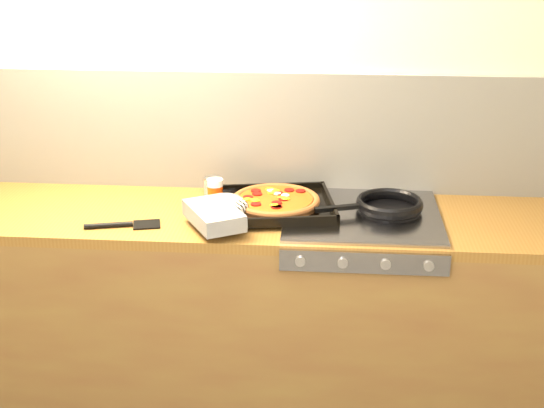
# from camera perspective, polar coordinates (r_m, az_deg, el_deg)

# --- Properties ---
(room_shell) EXTENTS (3.20, 3.20, 3.20)m
(room_shell) POSITION_cam_1_polar(r_m,az_deg,el_deg) (3.16, -1.35, 5.44)
(room_shell) COLOR white
(room_shell) RESTS_ON ground
(counter_run) EXTENTS (3.20, 0.62, 0.90)m
(counter_run) POSITION_cam_1_polar(r_m,az_deg,el_deg) (3.17, -1.79, -8.28)
(counter_run) COLOR brown
(counter_run) RESTS_ON ground
(stovetop) EXTENTS (0.60, 0.56, 0.02)m
(stovetop) POSITION_cam_1_polar(r_m,az_deg,el_deg) (2.96, 6.81, -0.88)
(stovetop) COLOR gray
(stovetop) RESTS_ON counter_run
(pizza_on_tray) EXTENTS (0.60, 0.58, 0.08)m
(pizza_on_tray) POSITION_cam_1_polar(r_m,az_deg,el_deg) (2.93, -1.02, -0.06)
(pizza_on_tray) COLOR black
(pizza_on_tray) RESTS_ON stovetop
(frying_pan) EXTENTS (0.46, 0.33, 0.04)m
(frying_pan) POSITION_cam_1_polar(r_m,az_deg,el_deg) (2.98, 8.72, -0.12)
(frying_pan) COLOR black
(frying_pan) RESTS_ON stovetop
(tomato_can) EXTENTS (0.08, 0.08, 0.10)m
(tomato_can) POSITION_cam_1_polar(r_m,az_deg,el_deg) (3.08, -4.47, 1.08)
(tomato_can) COLOR #A20D14
(tomato_can) RESTS_ON counter_run
(juice_glass) EXTENTS (0.08, 0.08, 0.11)m
(juice_glass) POSITION_cam_1_polar(r_m,az_deg,el_deg) (3.05, -4.30, 0.92)
(juice_glass) COLOR #D3440C
(juice_glass) RESTS_ON counter_run
(wooden_spoon) EXTENTS (0.30, 0.08, 0.02)m
(wooden_spoon) POSITION_cam_1_polar(r_m,az_deg,el_deg) (3.11, 0.86, 0.51)
(wooden_spoon) COLOR #976240
(wooden_spoon) RESTS_ON counter_run
(black_spatula) EXTENTS (0.29, 0.12, 0.02)m
(black_spatula) POSITION_cam_1_polar(r_m,az_deg,el_deg) (2.90, -11.05, -1.56)
(black_spatula) COLOR black
(black_spatula) RESTS_ON counter_run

